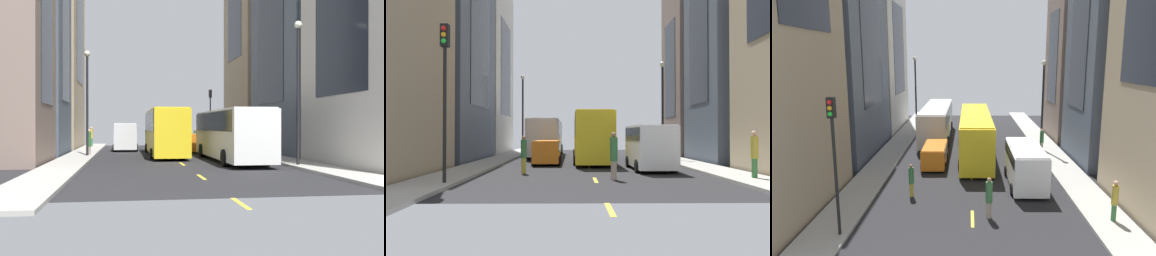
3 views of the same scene
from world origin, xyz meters
TOP-DOWN VIEW (x-y plane):
  - ground_plane at (0.00, 0.00)m, footprint 40.01×40.01m
  - sidewalk_west at (-6.88, 0.00)m, footprint 2.26×44.00m
  - sidewalk_east at (6.88, 0.00)m, footprint 2.26×44.00m
  - lane_stripe_0 at (0.00, -21.00)m, footprint 0.16×2.00m
  - lane_stripe_1 at (0.00, -14.00)m, footprint 0.16×2.00m
  - lane_stripe_2 at (0.00, -7.00)m, footprint 0.16×2.00m
  - lane_stripe_3 at (0.00, 0.00)m, footprint 0.16×2.00m
  - lane_stripe_4 at (0.00, 7.00)m, footprint 0.16×2.00m
  - lane_stripe_5 at (0.00, 14.00)m, footprint 0.16×2.00m
  - lane_stripe_6 at (0.00, 21.00)m, footprint 0.16×2.00m
  - building_west_1 at (-12.75, -0.82)m, footprint 9.17×11.22m
  - building_east_0 at (12.28, -14.16)m, footprint 8.23×10.91m
  - building_east_1 at (13.01, -2.94)m, footprint 9.70×7.65m
  - city_bus_white at (-3.45, 5.13)m, footprint 2.80×12.60m
  - streetcar_yellow at (0.37, -1.46)m, footprint 2.70×13.44m
  - delivery_van_white at (3.45, -8.84)m, footprint 2.25×5.78m
  - car_orange_0 at (-2.77, -4.59)m, footprint 1.87×4.17m
  - pedestrian_crossing_mid at (0.85, -13.86)m, footprint 0.35×0.35m
  - pedestrian_walking_far at (-3.60, -10.97)m, footprint 0.31×0.31m
  - pedestrian_waiting_curb at (7.03, -14.43)m, footprint 0.33×0.33m
  - pedestrian_crossing_near at (6.18, -0.48)m, footprint 0.34×0.34m
  - traffic_light_near_corner at (-6.15, -16.03)m, footprint 0.32×0.44m
  - streetlamp_near at (-6.25, 9.97)m, footprint 0.44×0.44m
  - streetlamp_far at (6.25, 0.13)m, footprint 0.44×0.44m

SIDE VIEW (x-z plane):
  - ground_plane at x=0.00m, z-range 0.00..0.00m
  - lane_stripe_0 at x=0.00m, z-range 0.00..0.01m
  - lane_stripe_1 at x=0.00m, z-range 0.00..0.01m
  - lane_stripe_2 at x=0.00m, z-range 0.00..0.01m
  - lane_stripe_3 at x=0.00m, z-range 0.00..0.01m
  - lane_stripe_4 at x=0.00m, z-range 0.00..0.01m
  - lane_stripe_5 at x=0.00m, z-range 0.00..0.01m
  - lane_stripe_6 at x=0.00m, z-range 0.00..0.01m
  - sidewalk_west at x=-6.88m, z-range 0.00..0.15m
  - sidewalk_east at x=6.88m, z-range 0.00..0.15m
  - car_orange_0 at x=-2.77m, z-range 0.15..1.78m
  - pedestrian_walking_far at x=-3.60m, z-range 0.07..2.06m
  - pedestrian_crossing_mid at x=0.85m, z-range 0.07..2.25m
  - pedestrian_crossing_near at x=6.18m, z-range 0.20..2.14m
  - pedestrian_waiting_curb at x=7.03m, z-range 0.23..2.32m
  - delivery_van_white at x=3.45m, z-range 0.23..2.80m
  - city_bus_white at x=-3.45m, z-range 0.33..3.69m
  - streetcar_yellow at x=0.37m, z-range 0.33..3.92m
  - traffic_light_near_corner at x=-6.15m, z-range 1.35..7.69m
  - streetlamp_far at x=6.25m, z-range 0.97..8.75m
  - streetlamp_near at x=-6.25m, z-range 0.98..9.10m
  - building_west_1 at x=-12.75m, z-range 0.00..18.60m
  - building_east_1 at x=13.01m, z-range 0.00..19.18m
  - building_east_0 at x=12.28m, z-range 0.00..30.49m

